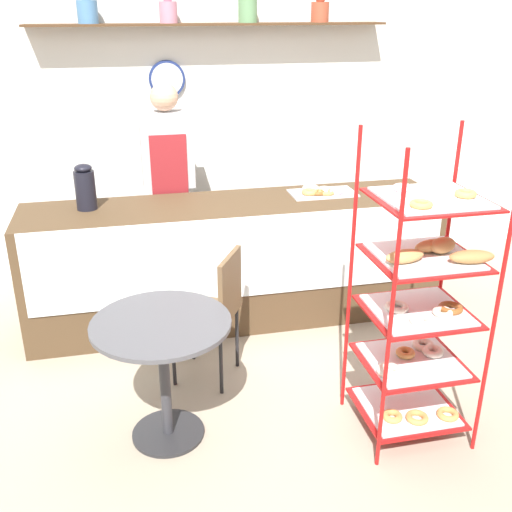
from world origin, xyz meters
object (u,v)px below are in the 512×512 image
Objects in this scene: coffee_carafe at (85,187)px; donut_tray_counter at (321,192)px; person_worker at (169,185)px; cafe_table at (163,351)px; pastry_rack at (420,307)px; cafe_chair at (217,303)px.

coffee_carafe reaches higher than donut_tray_counter.
person_worker is 5.38× the size of coffee_carafe.
cafe_table is at bearing -74.05° from coffee_carafe.
donut_tray_counter is at bearing 91.24° from pastry_rack.
coffee_carafe reaches higher than cafe_table.
pastry_rack is 1.41m from cafe_table.
coffee_carafe is at bearing -109.90° from cafe_chair.
cafe_table is 1.56m from coffee_carafe.
pastry_rack is at bearing -88.76° from donut_tray_counter.
person_worker is at bearing 119.60° from pastry_rack.
pastry_rack is 1.94× the size of cafe_chair.
coffee_carafe is at bearing 105.95° from cafe_table.
person_worker is 1.86m from cafe_table.
coffee_carafe is at bearing 137.28° from pastry_rack.
cafe_chair is 2.72× the size of coffee_carafe.
person_worker is (-1.16, 2.04, 0.18)m from pastry_rack.
cafe_table is 0.63m from cafe_chair.
cafe_chair is at bearing -82.84° from person_worker.
donut_tray_counter reaches higher than cafe_chair.
person_worker is 1.37m from cafe_chair.
donut_tray_counter reaches higher than cafe_table.
coffee_carafe is (-1.77, 1.64, 0.31)m from pastry_rack.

